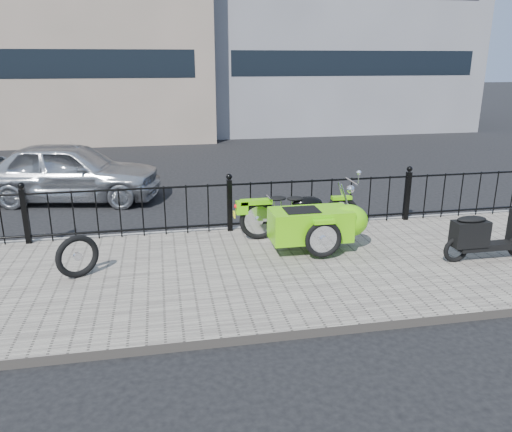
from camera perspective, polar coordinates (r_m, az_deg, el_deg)
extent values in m
plane|color=black|center=(8.10, -1.68, -5.41)|extent=(120.00, 120.00, 0.00)
cube|color=#665E56|center=(7.62, -1.07, -6.43)|extent=(30.00, 3.80, 0.12)
cube|color=gray|center=(9.41, -3.11, -1.72)|extent=(30.00, 0.10, 0.12)
cylinder|color=black|center=(9.01, -3.08, 3.59)|extent=(14.00, 0.04, 0.04)
cylinder|color=black|center=(9.22, -3.00, -0.94)|extent=(14.00, 0.04, 0.04)
cube|color=black|center=(9.33, -24.84, -0.05)|extent=(0.09, 0.09, 0.96)
sphere|color=black|center=(9.20, -25.27, 3.17)|extent=(0.11, 0.11, 0.11)
cube|color=black|center=(9.11, -3.04, 1.21)|extent=(0.09, 0.09, 0.96)
sphere|color=black|center=(8.98, -3.09, 4.52)|extent=(0.11, 0.11, 0.11)
cube|color=black|center=(10.18, 16.88, 2.20)|extent=(0.09, 0.09, 0.96)
sphere|color=black|center=(10.06, 17.15, 5.17)|extent=(0.11, 0.11, 0.11)
cube|color=black|center=(19.98, -25.88, 15.37)|extent=(12.50, 0.06, 1.00)
cube|color=black|center=(21.97, 11.42, 16.74)|extent=(10.50, 0.06, 1.00)
torus|color=black|center=(9.10, 9.64, 0.06)|extent=(0.69, 0.09, 0.69)
torus|color=black|center=(8.70, 0.33, -0.50)|extent=(0.69, 0.09, 0.69)
torus|color=black|center=(7.86, 7.71, -2.67)|extent=(0.60, 0.08, 0.60)
cube|color=gray|center=(8.86, 5.09, -0.09)|extent=(0.34, 0.22, 0.24)
cylinder|color=black|center=(8.88, 5.08, -0.52)|extent=(1.40, 0.04, 0.04)
ellipsoid|color=black|center=(8.83, 5.89, 1.44)|extent=(0.54, 0.29, 0.26)
cylinder|color=silver|center=(9.00, 10.91, 3.90)|extent=(0.03, 0.56, 0.03)
cylinder|color=silver|center=(9.03, 10.09, 1.96)|extent=(0.25, 0.04, 0.59)
sphere|color=silver|center=(9.03, 10.75, 3.03)|extent=(0.15, 0.15, 0.15)
cube|color=#63D30A|center=(9.01, 9.74, 2.07)|extent=(0.36, 0.12, 0.06)
cube|color=#63D30A|center=(8.59, 0.01, 1.64)|extent=(0.55, 0.16, 0.08)
ellipsoid|color=black|center=(8.74, 4.52, 2.00)|extent=(0.31, 0.22, 0.08)
ellipsoid|color=black|center=(8.66, 2.48, 2.02)|extent=(0.31, 0.22, 0.08)
sphere|color=red|center=(8.55, -2.29, 1.13)|extent=(0.07, 0.07, 0.07)
cube|color=yellow|center=(8.69, -2.51, 0.17)|extent=(0.02, 0.14, 0.10)
cube|color=#63D30A|center=(8.13, 6.21, -0.97)|extent=(1.30, 0.62, 0.50)
ellipsoid|color=#63D30A|center=(8.34, 10.50, -0.53)|extent=(0.65, 0.60, 0.54)
cube|color=black|center=(8.02, 5.24, 0.53)|extent=(0.55, 0.43, 0.06)
cube|color=#63D30A|center=(7.76, 7.80, -0.66)|extent=(0.34, 0.11, 0.06)
torus|color=black|center=(8.36, 21.88, -3.56)|extent=(0.42, 0.07, 0.42)
cube|color=black|center=(8.66, 25.01, -3.13)|extent=(1.01, 0.22, 0.10)
cube|color=black|center=(8.39, 23.24, -1.85)|extent=(0.56, 0.26, 0.41)
ellipsoid|color=black|center=(8.32, 23.43, -0.34)|extent=(0.47, 0.24, 0.09)
torus|color=black|center=(7.64, -19.73, -4.37)|extent=(0.60, 0.40, 0.64)
imported|color=#B2B5B9|center=(12.24, -20.44, 4.78)|extent=(4.29, 2.37, 1.38)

